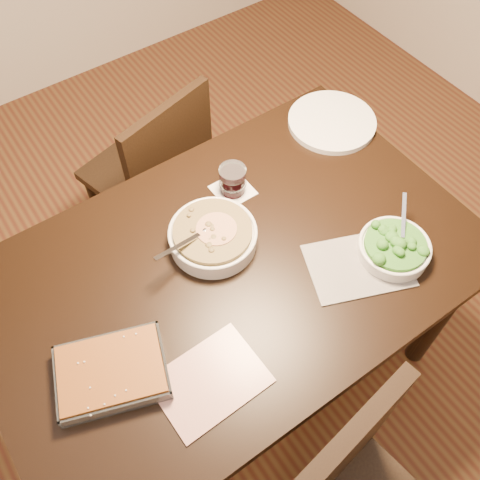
% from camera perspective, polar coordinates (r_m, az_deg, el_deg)
% --- Properties ---
extents(ground, '(4.00, 4.00, 0.00)m').
position_cam_1_polar(ground, '(2.17, -0.60, -13.24)').
color(ground, '#492115').
rests_on(ground, ground).
extents(table, '(1.40, 0.90, 0.75)m').
position_cam_1_polar(table, '(1.58, -0.80, -4.53)').
color(table, black).
rests_on(table, ground).
extents(magazine_a, '(0.27, 0.20, 0.01)m').
position_cam_1_polar(magazine_a, '(1.35, -3.21, -14.76)').
color(magazine_a, '#AB3630').
rests_on(magazine_a, table).
extents(magazine_b, '(0.33, 0.29, 0.01)m').
position_cam_1_polar(magazine_b, '(1.53, 12.49, -2.67)').
color(magazine_b, '#27262E').
rests_on(magazine_b, table).
extents(coaster, '(0.11, 0.11, 0.00)m').
position_cam_1_polar(coaster, '(1.66, -0.77, 5.33)').
color(coaster, white).
rests_on(coaster, table).
extents(stew_bowl, '(0.28, 0.25, 0.10)m').
position_cam_1_polar(stew_bowl, '(1.52, -2.91, 0.47)').
color(stew_bowl, white).
rests_on(stew_bowl, table).
extents(broccoli_bowl, '(0.20, 0.20, 0.08)m').
position_cam_1_polar(broccoli_bowl, '(1.56, 16.12, -0.81)').
color(broccoli_bowl, white).
rests_on(broccoli_bowl, table).
extents(baking_dish, '(0.32, 0.27, 0.05)m').
position_cam_1_polar(baking_dish, '(1.37, -13.52, -13.56)').
color(baking_dish, silver).
rests_on(baking_dish, table).
extents(wine_tumbler, '(0.08, 0.08, 0.09)m').
position_cam_1_polar(wine_tumbler, '(1.62, -0.79, 6.46)').
color(wine_tumbler, black).
rests_on(wine_tumbler, coaster).
extents(dinner_plate, '(0.30, 0.30, 0.02)m').
position_cam_1_polar(dinner_plate, '(1.88, 9.77, 12.33)').
color(dinner_plate, silver).
rests_on(dinner_plate, table).
extents(chair_far, '(0.49, 0.49, 0.85)m').
position_cam_1_polar(chair_far, '(2.12, -8.97, 7.45)').
color(chair_far, black).
rests_on(chair_far, ground).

